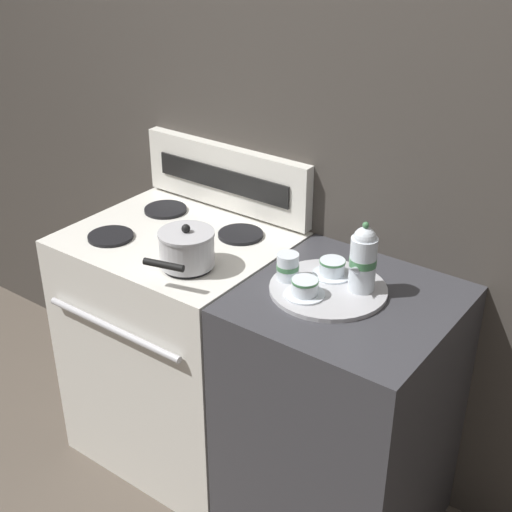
% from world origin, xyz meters
% --- Properties ---
extents(ground_plane, '(6.00, 6.00, 0.00)m').
position_xyz_m(ground_plane, '(0.00, 0.00, 0.00)').
color(ground_plane, brown).
extents(wall_back, '(6.00, 0.05, 2.20)m').
position_xyz_m(wall_back, '(0.00, 0.33, 1.10)').
color(wall_back, '#423D38').
rests_on(wall_back, ground).
extents(stove, '(0.74, 0.65, 0.94)m').
position_xyz_m(stove, '(-0.31, -0.00, 0.47)').
color(stove, silver).
rests_on(stove, ground).
extents(control_panel, '(0.72, 0.05, 0.24)m').
position_xyz_m(control_panel, '(-0.31, 0.29, 1.06)').
color(control_panel, silver).
rests_on(control_panel, stove).
extents(side_counter, '(0.62, 0.62, 0.93)m').
position_xyz_m(side_counter, '(0.37, 0.00, 0.46)').
color(side_counter, '#38383D').
rests_on(side_counter, ground).
extents(saucepan, '(0.19, 0.26, 0.14)m').
position_xyz_m(saucepan, '(-0.14, -0.14, 1.00)').
color(saucepan, '#B7B7BC').
rests_on(saucepan, stove).
extents(serving_tray, '(0.36, 0.36, 0.01)m').
position_xyz_m(serving_tray, '(0.30, 0.00, 0.94)').
color(serving_tray, '#B2B2B7').
rests_on(serving_tray, side_counter).
extents(teapot, '(0.08, 0.13, 0.22)m').
position_xyz_m(teapot, '(0.38, 0.05, 1.05)').
color(teapot, silver).
rests_on(teapot, serving_tray).
extents(teacup_left, '(0.12, 0.12, 0.05)m').
position_xyz_m(teacup_left, '(0.27, -0.08, 0.97)').
color(teacup_left, silver).
rests_on(teacup_left, serving_tray).
extents(teacup_right, '(0.12, 0.12, 0.05)m').
position_xyz_m(teacup_right, '(0.27, 0.07, 0.97)').
color(teacup_right, silver).
rests_on(teacup_right, serving_tray).
extents(creamer_jug, '(0.07, 0.07, 0.08)m').
position_xyz_m(creamer_jug, '(0.17, -0.03, 0.98)').
color(creamer_jug, silver).
rests_on(creamer_jug, serving_tray).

